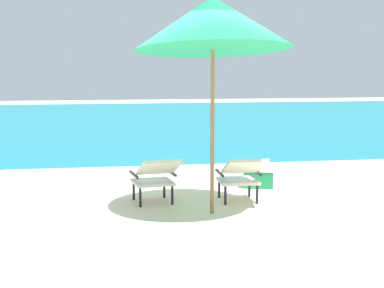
{
  "coord_description": "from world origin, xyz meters",
  "views": [
    {
      "loc": [
        -1.27,
        -7.46,
        1.85
      ],
      "look_at": [
        0.0,
        0.37,
        0.75
      ],
      "focal_mm": 52.57,
      "sensor_mm": 36.0,
      "label": 1
    }
  ],
  "objects_px": {
    "lounge_chair_left": "(156,176)",
    "cooler_box": "(258,177)",
    "beach_umbrella_center": "(213,23)",
    "lounge_chair_right": "(241,174)"
  },
  "relations": [
    {
      "from": "lounge_chair_left",
      "to": "cooler_box",
      "type": "height_order",
      "value": "lounge_chair_left"
    },
    {
      "from": "lounge_chair_left",
      "to": "cooler_box",
      "type": "bearing_deg",
      "value": 27.71
    },
    {
      "from": "lounge_chair_right",
      "to": "lounge_chair_left",
      "type": "bearing_deg",
      "value": 174.75
    },
    {
      "from": "cooler_box",
      "to": "lounge_chair_right",
      "type": "bearing_deg",
      "value": -118.11
    },
    {
      "from": "lounge_chair_right",
      "to": "beach_umbrella_center",
      "type": "xyz_separation_m",
      "value": [
        -0.48,
        -0.43,
        1.96
      ]
    },
    {
      "from": "lounge_chair_left",
      "to": "cooler_box",
      "type": "relative_size",
      "value": 1.75
    },
    {
      "from": "beach_umbrella_center",
      "to": "cooler_box",
      "type": "xyz_separation_m",
      "value": [
        1.01,
        1.41,
        -2.2
      ]
    },
    {
      "from": "lounge_chair_left",
      "to": "beach_umbrella_center",
      "type": "relative_size",
      "value": 0.34
    },
    {
      "from": "beach_umbrella_center",
      "to": "lounge_chair_left",
      "type": "bearing_deg",
      "value": 141.31
    },
    {
      "from": "beach_umbrella_center",
      "to": "cooler_box",
      "type": "distance_m",
      "value": 2.8
    }
  ]
}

